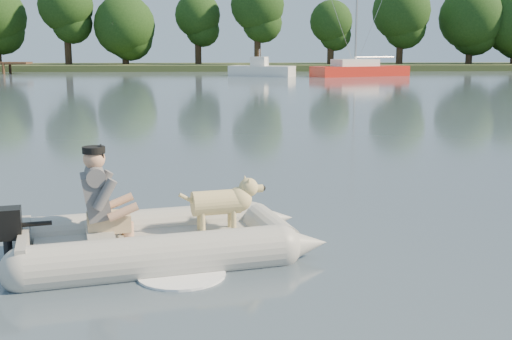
{
  "coord_description": "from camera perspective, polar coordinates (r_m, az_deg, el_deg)",
  "views": [
    {
      "loc": [
        0.03,
        -6.49,
        2.31
      ],
      "look_at": [
        0.46,
        1.63,
        0.75
      ],
      "focal_mm": 45.0,
      "sensor_mm": 36.0,
      "label": 1
    }
  ],
  "objects": [
    {
      "name": "outboard_motor",
      "position": [
        7.23,
        -21.21,
        -5.99
      ],
      "size": [
        0.46,
        0.37,
        0.77
      ],
      "primitive_type": null,
      "rotation": [
        0.0,
        0.0,
        0.24
      ],
      "color": "black",
      "rests_on": "dinghy"
    },
    {
      "name": "dog",
      "position": [
        7.38,
        -3.54,
        -3.28
      ],
      "size": [
        0.96,
        0.53,
        0.61
      ],
      "primitive_type": null,
      "rotation": [
        0.0,
        0.0,
        0.24
      ],
      "color": "tan",
      "rests_on": "dinghy"
    },
    {
      "name": "water",
      "position": [
        6.88,
        -3.14,
        -8.74
      ],
      "size": [
        160.0,
        160.0,
        0.0
      ],
      "primitive_type": "plane",
      "color": "slate",
      "rests_on": "ground"
    },
    {
      "name": "treeline",
      "position": [
        68.01,
        3.27,
        13.33
      ],
      "size": [
        92.49,
        7.35,
        9.27
      ],
      "color": "#332316",
      "rests_on": "shore_bank"
    },
    {
      "name": "dinghy",
      "position": [
        7.2,
        -8.36,
        -3.15
      ],
      "size": [
        5.36,
        4.46,
        1.36
      ],
      "primitive_type": null,
      "rotation": [
        0.0,
        0.0,
        0.24
      ],
      "color": "#A1A19C",
      "rests_on": "water"
    },
    {
      "name": "man",
      "position": [
        7.15,
        -13.89,
        -1.98
      ],
      "size": [
        0.83,
        0.76,
        1.05
      ],
      "primitive_type": null,
      "rotation": [
        0.0,
        0.0,
        0.24
      ],
      "color": "#58585C",
      "rests_on": "dinghy"
    },
    {
      "name": "motorboat",
      "position": [
        52.91,
        0.52,
        9.47
      ],
      "size": [
        5.78,
        4.13,
        2.29
      ],
      "primitive_type": null,
      "rotation": [
        0.0,
        0.0,
        -0.43
      ],
      "color": "white",
      "rests_on": "water"
    },
    {
      "name": "sailboat",
      "position": [
        53.47,
        9.17,
        8.76
      ],
      "size": [
        8.46,
        5.31,
        11.19
      ],
      "rotation": [
        0.0,
        0.0,
        0.38
      ],
      "color": "red",
      "rests_on": "water"
    },
    {
      "name": "shore_bank",
      "position": [
        68.52,
        -3.08,
        9.11
      ],
      "size": [
        160.0,
        12.0,
        0.7
      ],
      "primitive_type": "cube",
      "color": "#47512D",
      "rests_on": "water"
    }
  ]
}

